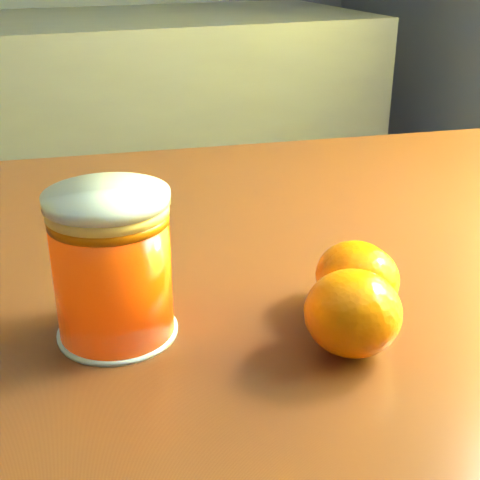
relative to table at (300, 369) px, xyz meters
name	(u,v)px	position (x,y,z in m)	size (l,w,h in m)	color
table	(300,369)	(0.00, 0.00, 0.00)	(1.19, 0.91, 0.82)	#5C2D17
juice_glass	(112,267)	(-0.17, -0.04, 0.16)	(0.08, 0.08, 0.11)	#FF3E05
orange_front	(355,275)	(0.01, -0.07, 0.13)	(0.06, 0.06, 0.05)	orange
orange_back	(359,280)	(0.00, -0.08, 0.13)	(0.06, 0.06, 0.05)	orange
orange_extra	(353,313)	(-0.03, -0.12, 0.13)	(0.07, 0.07, 0.06)	orange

